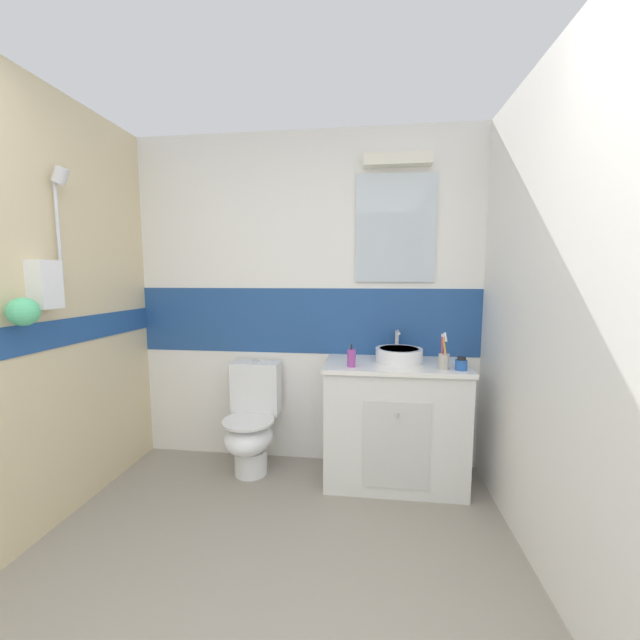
{
  "coord_description": "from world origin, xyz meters",
  "views": [
    {
      "loc": [
        0.46,
        -0.4,
        1.43
      ],
      "look_at": [
        0.19,
        1.79,
        1.18
      ],
      "focal_mm": 20.93,
      "sensor_mm": 36.0,
      "label": 1
    }
  ],
  "objects_px": {
    "sink_basin": "(399,354)",
    "toothbrush_cup": "(444,359)",
    "toilet": "(252,422)",
    "soap_dispenser": "(351,358)",
    "hair_gel_jar": "(461,364)"
  },
  "relations": [
    {
      "from": "sink_basin",
      "to": "toothbrush_cup",
      "type": "xyz_separation_m",
      "value": [
        0.27,
        -0.17,
        0.01
      ]
    },
    {
      "from": "toilet",
      "to": "soap_dispenser",
      "type": "relative_size",
      "value": 5.22
    },
    {
      "from": "sink_basin",
      "to": "toilet",
      "type": "distance_m",
      "value": 1.18
    },
    {
      "from": "toothbrush_cup",
      "to": "hair_gel_jar",
      "type": "relative_size",
      "value": 2.77
    },
    {
      "from": "toilet",
      "to": "soap_dispenser",
      "type": "distance_m",
      "value": 0.92
    },
    {
      "from": "sink_basin",
      "to": "hair_gel_jar",
      "type": "relative_size",
      "value": 4.3
    },
    {
      "from": "sink_basin",
      "to": "soap_dispenser",
      "type": "bearing_deg",
      "value": -150.74
    },
    {
      "from": "toilet",
      "to": "toothbrush_cup",
      "type": "xyz_separation_m",
      "value": [
        1.32,
        -0.15,
        0.54
      ]
    },
    {
      "from": "toothbrush_cup",
      "to": "toilet",
      "type": "bearing_deg",
      "value": 173.64
    },
    {
      "from": "soap_dispenser",
      "to": "hair_gel_jar",
      "type": "distance_m",
      "value": 0.69
    },
    {
      "from": "hair_gel_jar",
      "to": "toothbrush_cup",
      "type": "bearing_deg",
      "value": 169.85
    },
    {
      "from": "soap_dispenser",
      "to": "sink_basin",
      "type": "bearing_deg",
      "value": 29.26
    },
    {
      "from": "toilet",
      "to": "toothbrush_cup",
      "type": "height_order",
      "value": "toothbrush_cup"
    },
    {
      "from": "sink_basin",
      "to": "hair_gel_jar",
      "type": "xyz_separation_m",
      "value": [
        0.37,
        -0.19,
        -0.01
      ]
    },
    {
      "from": "toothbrush_cup",
      "to": "soap_dispenser",
      "type": "relative_size",
      "value": 1.51
    }
  ]
}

